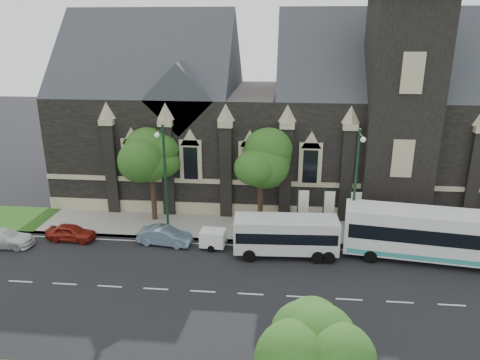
# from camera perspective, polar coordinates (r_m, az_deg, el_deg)

# --- Properties ---
(ground) EXTENTS (160.00, 160.00, 0.00)m
(ground) POSITION_cam_1_polar(r_m,az_deg,el_deg) (29.12, -4.73, -13.86)
(ground) COLOR black
(ground) RESTS_ON ground
(sidewalk) EXTENTS (80.00, 5.00, 0.15)m
(sidewalk) POSITION_cam_1_polar(r_m,az_deg,el_deg) (37.34, -2.17, -5.98)
(sidewalk) COLOR gray
(sidewalk) RESTS_ON ground
(museum) EXTENTS (40.00, 17.70, 29.90)m
(museum) POSITION_cam_1_polar(r_m,az_deg,el_deg) (43.56, 6.12, 8.67)
(museum) COLOR black
(museum) RESTS_ON ground
(tree_park_east) EXTENTS (3.40, 3.40, 6.28)m
(tree_park_east) POSITION_cam_1_polar(r_m,az_deg,el_deg) (18.49, 9.52, -18.10)
(tree_park_east) COLOR black
(tree_park_east) RESTS_ON ground
(tree_walk_right) EXTENTS (4.08, 4.08, 7.80)m
(tree_walk_right) POSITION_cam_1_polar(r_m,az_deg,el_deg) (36.23, 3.02, 2.91)
(tree_walk_right) COLOR black
(tree_walk_right) RESTS_ON ground
(tree_walk_left) EXTENTS (3.91, 3.91, 7.64)m
(tree_walk_left) POSITION_cam_1_polar(r_m,az_deg,el_deg) (37.70, -10.81, 3.10)
(tree_walk_left) COLOR black
(tree_walk_left) RESTS_ON ground
(street_lamp_near) EXTENTS (0.36, 1.88, 9.00)m
(street_lamp_near) POSITION_cam_1_polar(r_m,az_deg,el_deg) (33.37, 14.42, -0.33)
(street_lamp_near) COLOR #163220
(street_lamp_near) RESTS_ON ground
(street_lamp_mid) EXTENTS (0.36, 1.88, 9.00)m
(street_lamp_mid) POSITION_cam_1_polar(r_m,az_deg,el_deg) (34.08, -9.50, 0.41)
(street_lamp_mid) COLOR #163220
(street_lamp_mid) RESTS_ON ground
(banner_flag_left) EXTENTS (0.90, 0.10, 4.00)m
(banner_flag_left) POSITION_cam_1_polar(r_m,az_deg,el_deg) (35.71, 7.74, -3.30)
(banner_flag_left) COLOR #163220
(banner_flag_left) RESTS_ON ground
(banner_flag_center) EXTENTS (0.90, 0.10, 4.00)m
(banner_flag_center) POSITION_cam_1_polar(r_m,az_deg,el_deg) (35.85, 10.94, -3.39)
(banner_flag_center) COLOR #163220
(banner_flag_center) RESTS_ON ground
(banner_flag_right) EXTENTS (0.90, 0.10, 4.00)m
(banner_flag_right) POSITION_cam_1_polar(r_m,az_deg,el_deg) (36.11, 14.10, -3.46)
(banner_flag_right) COLOR #163220
(banner_flag_right) RESTS_ON ground
(tour_coach) EXTENTS (12.85, 4.36, 3.68)m
(tour_coach) POSITION_cam_1_polar(r_m,az_deg,el_deg) (34.38, 23.72, -6.38)
(tour_coach) COLOR white
(tour_coach) RESTS_ON ground
(shuttle_bus) EXTENTS (7.48, 2.91, 2.84)m
(shuttle_bus) POSITION_cam_1_polar(r_m,az_deg,el_deg) (32.65, 5.84, -6.80)
(shuttle_bus) COLOR silver
(shuttle_bus) RESTS_ON ground
(box_trailer) EXTENTS (2.68, 1.58, 1.41)m
(box_trailer) POSITION_cam_1_polar(r_m,az_deg,el_deg) (33.89, -3.43, -7.33)
(box_trailer) COLOR white
(box_trailer) RESTS_ON ground
(sedan) EXTENTS (4.27, 1.94, 1.36)m
(sedan) POSITION_cam_1_polar(r_m,az_deg,el_deg) (34.91, -9.48, -6.98)
(sedan) COLOR #7A95B0
(sedan) RESTS_ON ground
(car_far_red) EXTENTS (3.84, 1.73, 1.28)m
(car_far_red) POSITION_cam_1_polar(r_m,az_deg,el_deg) (37.43, -20.55, -6.22)
(car_far_red) COLOR maroon
(car_far_red) RESTS_ON ground
(car_far_white) EXTENTS (4.56, 1.95, 1.31)m
(car_far_white) POSITION_cam_1_polar(r_m,az_deg,el_deg) (38.54, -27.74, -6.50)
(car_far_white) COLOR silver
(car_far_white) RESTS_ON ground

